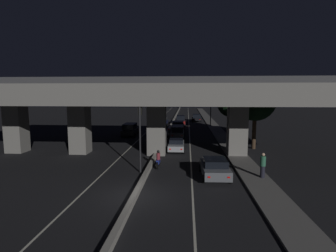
{
  "coord_description": "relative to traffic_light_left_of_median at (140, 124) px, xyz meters",
  "views": [
    {
      "loc": [
        3.08,
        -15.18,
        6.26
      ],
      "look_at": [
        0.2,
        24.2,
        1.3
      ],
      "focal_mm": 28.0,
      "sensor_mm": 36.0,
      "label": 1
    }
  ],
  "objects": [
    {
      "name": "car_dark_blue_second_oncoming",
      "position": [
        -1.11,
        30.57,
        -3.03
      ],
      "size": [
        2.03,
        4.73,
        1.65
      ],
      "rotation": [
        0.0,
        0.0,
        -1.57
      ],
      "color": "#141938",
      "rests_on": "ground_plane"
    },
    {
      "name": "car_grey_third",
      "position": [
        2.29,
        16.97,
        -3.0
      ],
      "size": [
        2.06,
        4.7,
        1.65
      ],
      "rotation": [
        0.0,
        0.0,
        1.59
      ],
      "color": "#515459",
      "rests_on": "ground_plane"
    },
    {
      "name": "car_black_sixth",
      "position": [
        5.71,
        38.3,
        -3.04
      ],
      "size": [
        2.07,
        4.0,
        1.61
      ],
      "rotation": [
        0.0,
        0.0,
        1.6
      ],
      "color": "black",
      "rests_on": "ground_plane"
    },
    {
      "name": "median_divider",
      "position": [
        0.56,
        30.21,
        -3.72
      ],
      "size": [
        0.32,
        126.0,
        0.34
      ],
      "primitive_type": "cube",
      "color": "gray",
      "rests_on": "ground_plane"
    },
    {
      "name": "motorcycle_red_filtering_mid",
      "position": [
        1.17,
        8.13,
        -3.29
      ],
      "size": [
        0.32,
        1.81,
        1.39
      ],
      "rotation": [
        0.0,
        0.0,
        1.56
      ],
      "color": "black",
      "rests_on": "ground_plane"
    },
    {
      "name": "pedestrian_on_sidewalk",
      "position": [
        9.17,
        -1.0,
        -2.83
      ],
      "size": [
        0.4,
        0.4,
        1.83
      ],
      "color": "black",
      "rests_on": "sidewalk_right"
    },
    {
      "name": "roadside_tree_kerbside_near",
      "position": [
        11.19,
        9.81,
        1.54
      ],
      "size": [
        4.55,
        4.55,
        7.73
      ],
      "color": "#38281C",
      "rests_on": "ground_plane"
    },
    {
      "name": "motorcycle_blue_filtering_near",
      "position": [
        1.24,
        1.57,
        -3.25
      ],
      "size": [
        0.33,
        1.76,
        1.48
      ],
      "rotation": [
        0.0,
        0.0,
        1.53
      ],
      "color": "black",
      "rests_on": "ground_plane"
    },
    {
      "name": "elevated_overpass",
      "position": [
        0.3,
        6.36,
        2.02
      ],
      "size": [
        37.27,
        13.22,
        7.91
      ],
      "color": "slate",
      "rests_on": "ground_plane"
    },
    {
      "name": "motorcycle_white_filtering_far",
      "position": [
        1.05,
        16.2,
        -3.29
      ],
      "size": [
        0.32,
        1.74,
        1.39
      ],
      "rotation": [
        0.0,
        0.0,
        1.57
      ],
      "color": "black",
      "rests_on": "ground_plane"
    },
    {
      "name": "sidewalk_right",
      "position": [
        8.68,
        23.21,
        -3.81
      ],
      "size": [
        2.1,
        126.0,
        0.14
      ],
      "primitive_type": "cube",
      "color": "#5B5956",
      "rests_on": "ground_plane"
    },
    {
      "name": "roadside_tree_kerbside_mid",
      "position": [
        10.7,
        22.35,
        0.88
      ],
      "size": [
        4.68,
        4.68,
        7.12
      ],
      "color": "#2D2116",
      "rests_on": "ground_plane"
    },
    {
      "name": "car_dark_red_fifth",
      "position": [
        2.37,
        31.05,
        -2.88
      ],
      "size": [
        2.03,
        4.16,
        1.91
      ],
      "rotation": [
        0.0,
        0.0,
        1.61
      ],
      "color": "#591414",
      "rests_on": "ground_plane"
    },
    {
      "name": "ground_plane",
      "position": [
        0.56,
        -4.79,
        -3.88
      ],
      "size": [
        200.0,
        200.0,
        0.0
      ],
      "primitive_type": "plane",
      "color": "black"
    },
    {
      "name": "lane_line_left_inner",
      "position": [
        -2.9,
        30.21,
        -3.88
      ],
      "size": [
        0.12,
        126.0,
        0.0
      ],
      "primitive_type": "cube",
      "color": "beige",
      "rests_on": "ground_plane"
    },
    {
      "name": "car_black_lead_oncoming",
      "position": [
        -4.74,
        17.74,
        -2.92
      ],
      "size": [
        2.08,
        4.28,
        1.84
      ],
      "rotation": [
        0.0,
        0.0,
        -1.56
      ],
      "color": "black",
      "rests_on": "ground_plane"
    },
    {
      "name": "car_grey_lead",
      "position": [
        5.73,
        -0.79,
        -3.14
      ],
      "size": [
        2.17,
        4.18,
        1.45
      ],
      "rotation": [
        0.0,
        0.0,
        1.61
      ],
      "color": "#515459",
      "rests_on": "ground_plane"
    },
    {
      "name": "car_dark_red_fourth",
      "position": [
        2.25,
        22.71,
        -3.01
      ],
      "size": [
        2.04,
        4.43,
        1.68
      ],
      "rotation": [
        0.0,
        0.0,
        1.56
      ],
      "color": "#591414",
      "rests_on": "ground_plane"
    },
    {
      "name": "lane_line_right_inner",
      "position": [
        4.03,
        30.21,
        -3.88
      ],
      "size": [
        0.12,
        126.0,
        0.0
      ],
      "primitive_type": "cube",
      "color": "beige",
      "rests_on": "ground_plane"
    },
    {
      "name": "car_silver_second",
      "position": [
        2.5,
        8.02,
        -3.21
      ],
      "size": [
        1.84,
        4.02,
        1.32
      ],
      "rotation": [
        0.0,
        0.0,
        1.58
      ],
      "color": "gray",
      "rests_on": "ground_plane"
    },
    {
      "name": "street_lamp",
      "position": [
        7.75,
        29.26,
        1.21
      ],
      "size": [
        2.19,
        0.32,
        8.72
      ],
      "color": "#2D2D30",
      "rests_on": "ground_plane"
    },
    {
      "name": "traffic_light_left_of_median",
      "position": [
        0.0,
        0.0,
        0.0
      ],
      "size": [
        0.3,
        0.49,
        5.73
      ],
      "color": "black",
      "rests_on": "ground_plane"
    }
  ]
}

